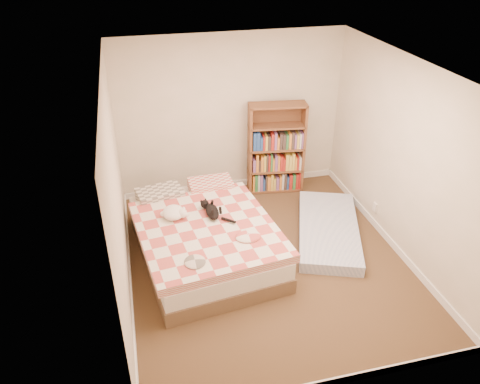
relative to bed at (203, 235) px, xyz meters
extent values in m
cube|color=#4A341F|center=(0.76, -0.35, -0.27)|extent=(3.50, 4.00, 0.01)
cube|color=white|center=(0.76, -0.35, 2.23)|extent=(3.50, 4.00, 0.01)
cube|color=beige|center=(0.76, 1.65, 0.98)|extent=(3.50, 0.01, 2.50)
cube|color=beige|center=(0.76, -2.35, 0.98)|extent=(3.50, 0.01, 2.50)
cube|color=beige|center=(-0.99, -0.35, 0.98)|extent=(0.01, 4.00, 2.50)
cube|color=beige|center=(2.51, -0.35, 0.98)|extent=(0.01, 4.00, 2.50)
cube|color=white|center=(0.76, 1.64, -0.22)|extent=(3.50, 0.02, 0.10)
cube|color=white|center=(0.76, -2.34, -0.22)|extent=(3.50, 0.02, 0.10)
cube|color=white|center=(-0.98, -0.35, -0.22)|extent=(0.02, 4.00, 0.10)
cube|color=white|center=(2.50, -0.35, -0.22)|extent=(0.02, 4.00, 0.10)
cube|color=white|center=(2.50, 0.05, 0.03)|extent=(0.03, 0.09, 0.13)
cube|color=brown|center=(0.00, -0.04, -0.17)|extent=(1.84, 2.43, 0.20)
cube|color=silver|center=(0.00, -0.04, 0.04)|extent=(1.81, 2.38, 0.22)
cube|color=#C64F49|center=(0.00, -0.04, 0.21)|extent=(1.87, 2.04, 0.11)
cube|color=#686157|center=(-0.37, 0.81, 0.24)|extent=(0.66, 0.47, 0.17)
cube|color=#C64F49|center=(0.37, 0.81, 0.24)|extent=(0.66, 0.47, 0.17)
cube|color=brown|center=(1.01, 1.40, 0.46)|extent=(0.08, 0.30, 1.47)
cube|color=brown|center=(1.85, 1.40, 0.46)|extent=(0.08, 0.30, 1.47)
cube|color=brown|center=(1.43, 1.54, 0.46)|extent=(0.88, 0.13, 1.47)
cube|color=brown|center=(1.43, 1.40, -0.25)|extent=(0.91, 0.40, 0.03)
cube|color=brown|center=(1.43, 1.40, 0.47)|extent=(0.91, 0.40, 0.03)
cube|color=brown|center=(1.43, 1.40, 1.17)|extent=(0.91, 0.40, 0.03)
cube|color=#667CAA|center=(1.77, -0.02, -0.19)|extent=(1.38, 1.96, 0.16)
ellipsoid|color=black|center=(0.14, 0.04, 0.33)|extent=(0.27, 0.40, 0.12)
sphere|color=black|center=(0.14, 0.24, 0.34)|extent=(0.14, 0.14, 0.11)
cone|color=black|center=(0.10, 0.27, 0.38)|extent=(0.05, 0.05, 0.04)
cone|color=black|center=(0.17, 0.27, 0.38)|extent=(0.05, 0.05, 0.04)
cylinder|color=black|center=(0.23, -0.20, 0.29)|extent=(0.10, 0.21, 0.04)
ellipsoid|color=white|center=(-0.36, 0.11, 0.34)|extent=(0.34, 0.37, 0.15)
sphere|color=white|center=(-0.27, 0.02, 0.36)|extent=(0.14, 0.14, 0.12)
sphere|color=white|center=(-0.23, -0.02, 0.34)|extent=(0.07, 0.07, 0.05)
sphere|color=white|center=(-0.48, 0.17, 0.32)|extent=(0.08, 0.08, 0.07)
camera|label=1|loc=(-0.73, -4.97, 3.58)|focal=35.00mm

